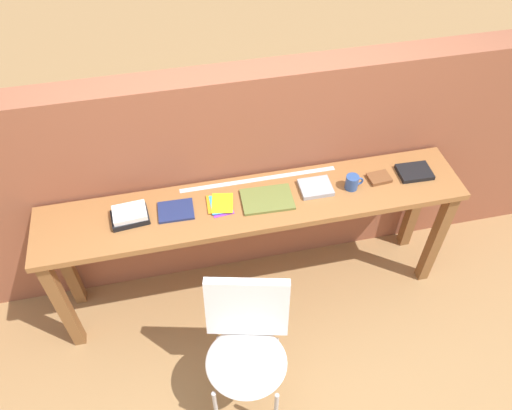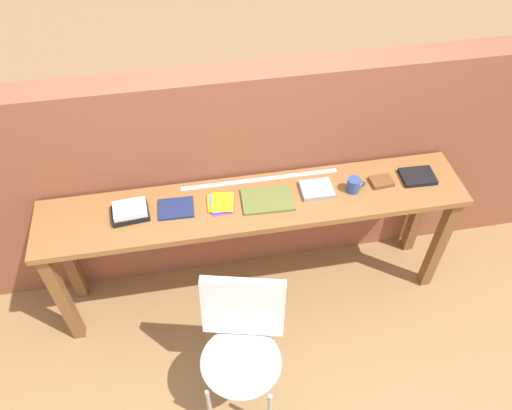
{
  "view_description": "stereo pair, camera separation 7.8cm",
  "coord_description": "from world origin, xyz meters",
  "px_view_note": "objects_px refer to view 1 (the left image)",
  "views": [
    {
      "loc": [
        -0.41,
        -1.64,
        2.97
      ],
      "look_at": [
        0.0,
        0.25,
        0.9
      ],
      "focal_mm": 35.0,
      "sensor_mm": 36.0,
      "label": 1
    },
    {
      "loc": [
        -0.33,
        -1.65,
        2.97
      ],
      "look_at": [
        0.0,
        0.25,
        0.9
      ],
      "focal_mm": 35.0,
      "sensor_mm": 36.0,
      "label": 2
    }
  ],
  "objects_px": {
    "book_stack_leftmost": "(130,215)",
    "leather_journal_brown": "(379,178)",
    "mug": "(352,182)",
    "book_repair_rightmost": "(414,172)",
    "magazine_cycling": "(176,211)",
    "pamphlet_pile_colourful": "(220,204)",
    "chair_white_moulded": "(247,344)",
    "book_open_centre": "(267,199)"
  },
  "relations": [
    {
      "from": "book_stack_leftmost",
      "to": "magazine_cycling",
      "type": "bearing_deg",
      "value": 0.79
    },
    {
      "from": "magazine_cycling",
      "to": "mug",
      "type": "relative_size",
      "value": 1.81
    },
    {
      "from": "chair_white_moulded",
      "to": "book_stack_leftmost",
      "type": "distance_m",
      "value": 0.95
    },
    {
      "from": "mug",
      "to": "magazine_cycling",
      "type": "bearing_deg",
      "value": 178.41
    },
    {
      "from": "chair_white_moulded",
      "to": "leather_journal_brown",
      "type": "distance_m",
      "value": 1.25
    },
    {
      "from": "book_stack_leftmost",
      "to": "leather_journal_brown",
      "type": "xyz_separation_m",
      "value": [
        1.47,
        0.01,
        -0.02
      ]
    },
    {
      "from": "magazine_cycling",
      "to": "leather_journal_brown",
      "type": "bearing_deg",
      "value": 1.9
    },
    {
      "from": "book_repair_rightmost",
      "to": "pamphlet_pile_colourful",
      "type": "bearing_deg",
      "value": -177.55
    },
    {
      "from": "book_open_centre",
      "to": "leather_journal_brown",
      "type": "bearing_deg",
      "value": 4.54
    },
    {
      "from": "magazine_cycling",
      "to": "mug",
      "type": "height_order",
      "value": "mug"
    },
    {
      "from": "magazine_cycling",
      "to": "pamphlet_pile_colourful",
      "type": "bearing_deg",
      "value": 1.31
    },
    {
      "from": "pamphlet_pile_colourful",
      "to": "mug",
      "type": "distance_m",
      "value": 0.78
    },
    {
      "from": "book_stack_leftmost",
      "to": "mug",
      "type": "distance_m",
      "value": 1.29
    },
    {
      "from": "magazine_cycling",
      "to": "pamphlet_pile_colourful",
      "type": "height_order",
      "value": "same"
    },
    {
      "from": "book_open_centre",
      "to": "mug",
      "type": "height_order",
      "value": "mug"
    },
    {
      "from": "magazine_cycling",
      "to": "leather_journal_brown",
      "type": "xyz_separation_m",
      "value": [
        1.22,
        0.0,
        0.0
      ]
    },
    {
      "from": "book_open_centre",
      "to": "book_repair_rightmost",
      "type": "bearing_deg",
      "value": 4.08
    },
    {
      "from": "magazine_cycling",
      "to": "pamphlet_pile_colourful",
      "type": "distance_m",
      "value": 0.25
    },
    {
      "from": "book_stack_leftmost",
      "to": "leather_journal_brown",
      "type": "bearing_deg",
      "value": 0.27
    },
    {
      "from": "leather_journal_brown",
      "to": "mug",
      "type": "bearing_deg",
      "value": -174.51
    },
    {
      "from": "magazine_cycling",
      "to": "book_stack_leftmost",
      "type": "bearing_deg",
      "value": -177.47
    },
    {
      "from": "pamphlet_pile_colourful",
      "to": "book_repair_rightmost",
      "type": "relative_size",
      "value": 0.9
    },
    {
      "from": "mug",
      "to": "book_stack_leftmost",
      "type": "bearing_deg",
      "value": 178.88
    },
    {
      "from": "book_repair_rightmost",
      "to": "leather_journal_brown",
      "type": "bearing_deg",
      "value": -177.53
    },
    {
      "from": "magazine_cycling",
      "to": "book_open_centre",
      "type": "relative_size",
      "value": 0.67
    },
    {
      "from": "chair_white_moulded",
      "to": "book_repair_rightmost",
      "type": "relative_size",
      "value": 4.47
    },
    {
      "from": "leather_journal_brown",
      "to": "chair_white_moulded",
      "type": "bearing_deg",
      "value": -148.13
    },
    {
      "from": "pamphlet_pile_colourful",
      "to": "mug",
      "type": "relative_size",
      "value": 1.64
    },
    {
      "from": "leather_journal_brown",
      "to": "book_repair_rightmost",
      "type": "xyz_separation_m",
      "value": [
        0.23,
        0.0,
        0.0
      ]
    },
    {
      "from": "pamphlet_pile_colourful",
      "to": "book_open_centre",
      "type": "relative_size",
      "value": 0.61
    },
    {
      "from": "pamphlet_pile_colourful",
      "to": "leather_journal_brown",
      "type": "distance_m",
      "value": 0.97
    },
    {
      "from": "pamphlet_pile_colourful",
      "to": "book_repair_rightmost",
      "type": "height_order",
      "value": "book_repair_rightmost"
    },
    {
      "from": "chair_white_moulded",
      "to": "book_repair_rightmost",
      "type": "xyz_separation_m",
      "value": [
        1.19,
        0.7,
        0.37
      ]
    },
    {
      "from": "leather_journal_brown",
      "to": "pamphlet_pile_colourful",
      "type": "bearing_deg",
      "value": 176.01
    },
    {
      "from": "chair_white_moulded",
      "to": "book_open_centre",
      "type": "distance_m",
      "value": 0.81
    },
    {
      "from": "chair_white_moulded",
      "to": "leather_journal_brown",
      "type": "height_order",
      "value": "leather_journal_brown"
    },
    {
      "from": "chair_white_moulded",
      "to": "leather_journal_brown",
      "type": "relative_size",
      "value": 6.86
    },
    {
      "from": "chair_white_moulded",
      "to": "mug",
      "type": "height_order",
      "value": "mug"
    },
    {
      "from": "mug",
      "to": "book_repair_rightmost",
      "type": "height_order",
      "value": "mug"
    },
    {
      "from": "mug",
      "to": "leather_journal_brown",
      "type": "distance_m",
      "value": 0.19
    },
    {
      "from": "book_stack_leftmost",
      "to": "pamphlet_pile_colourful",
      "type": "relative_size",
      "value": 1.2
    },
    {
      "from": "mug",
      "to": "chair_white_moulded",
      "type": "bearing_deg",
      "value": -139.14
    }
  ]
}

